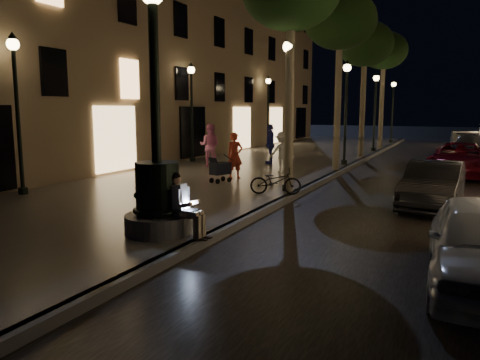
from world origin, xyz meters
The scene contains 27 objects.
ground centered at (0.00, 15.00, 0.00)m, with size 120.00×120.00×0.00m, color black.
cobble_lane centered at (3.00, 15.00, 0.01)m, with size 6.00×45.00×0.02m, color black.
promenade centered at (-4.00, 15.00, 0.10)m, with size 8.00×45.00×0.20m, color #66615A.
curb_strip centered at (0.00, 15.00, 0.10)m, with size 0.25×45.00×0.20m, color #59595B.
building_left centered at (-12.00, 18.00, 7.50)m, with size 8.00×36.00×15.00m, color #847353.
fountain_lamppost centered at (-1.00, 2.00, 1.21)m, with size 1.40×1.40×5.21m.
seated_man_laptop centered at (-0.39, 2.00, 0.90)m, with size 0.94×0.32×1.31m.
tree_second centered at (-0.20, 14.00, 6.33)m, with size 3.00×3.00×7.40m.
tree_third centered at (-0.30, 20.00, 6.14)m, with size 3.00×3.00×7.20m.
tree_far centered at (-0.22, 26.00, 6.43)m, with size 3.00×3.00×7.50m.
lamp_curb_a centered at (-0.30, 8.00, 3.24)m, with size 0.36×0.36×4.81m.
lamp_curb_b centered at (-0.30, 16.00, 3.24)m, with size 0.36×0.36×4.81m.
lamp_curb_c centered at (-0.30, 24.00, 3.24)m, with size 0.36×0.36×4.81m.
lamp_curb_d centered at (-0.30, 32.00, 3.24)m, with size 0.36×0.36×4.81m.
lamp_left_a centered at (-7.40, 4.00, 3.24)m, with size 0.36×0.36×4.81m.
lamp_left_b centered at (-7.40, 14.00, 3.24)m, with size 0.36×0.36×4.81m.
lamp_left_c centered at (-7.40, 24.00, 3.24)m, with size 0.36×0.36×4.81m.
stroller centered at (-2.98, 8.56, 0.70)m, with size 0.63×0.98×1.00m.
car_second centered at (4.00, 8.19, 0.66)m, with size 1.40×4.01×1.32m, color black.
car_third centered at (4.62, 15.60, 0.69)m, with size 2.29×4.96×1.38m, color maroon.
car_rear centered at (5.19, 20.15, 0.77)m, with size 2.14×5.28×1.53m, color #333338.
car_fifth centered at (4.83, 26.66, 0.69)m, with size 1.47×4.22×1.39m, color #ACABA6.
pedestrian_red centered at (-2.97, 9.72, 1.06)m, with size 0.63×0.41×1.72m, color #B03523.
pedestrian_pink centered at (-5.59, 12.52, 1.16)m, with size 0.94×0.73×1.93m, color pink.
pedestrian_white centered at (-1.99, 12.12, 1.03)m, with size 1.07×0.62×1.66m, color silver.
pedestrian_blue centered at (-3.56, 14.76, 1.14)m, with size 1.10×0.46×1.88m, color #292F97.
bicycle centered at (-0.40, 7.27, 0.61)m, with size 0.54×1.55×0.81m, color black.
Camera 1 is at (4.62, -5.89, 2.78)m, focal length 35.00 mm.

